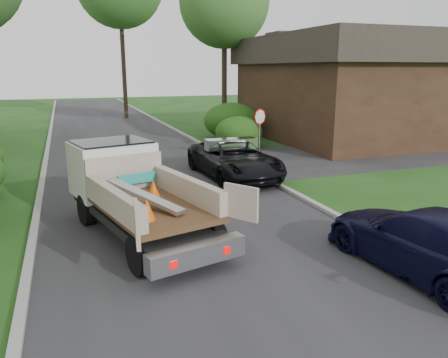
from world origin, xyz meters
TOP-DOWN VIEW (x-y plane):
  - ground at (0.00, 0.00)m, footprint 120.00×120.00m
  - road at (0.00, 10.00)m, footprint 8.00×90.00m
  - side_street at (12.00, 9.00)m, footprint 16.00×7.00m
  - curb_left at (-4.10, 10.00)m, footprint 0.20×90.00m
  - curb_right at (4.10, 10.00)m, footprint 0.20×90.00m
  - stop_sign at (5.20, 9.00)m, footprint 0.71×0.32m
  - house_right at (13.00, 14.00)m, footprint 9.72×12.96m
  - hedge_right_a at (5.80, 13.00)m, footprint 2.60×2.60m
  - hedge_right_b at (6.50, 16.00)m, footprint 3.38×3.38m
  - tree_right_far at (7.50, 20.00)m, footprint 6.00×6.00m
  - flatbed_truck at (-1.66, 2.43)m, footprint 3.76×6.28m
  - black_pickup at (3.08, 6.71)m, footprint 2.67×5.39m
  - navy_suv at (3.80, -2.50)m, footprint 2.28×4.97m

SIDE VIEW (x-z plane):
  - ground at x=0.00m, z-range 0.00..0.00m
  - road at x=0.00m, z-range -0.01..0.01m
  - side_street at x=12.00m, z-range 0.00..0.02m
  - curb_left at x=-4.10m, z-range 0.00..0.12m
  - curb_right at x=4.10m, z-range 0.00..0.12m
  - navy_suv at x=3.80m, z-range 0.00..1.41m
  - black_pickup at x=3.08m, z-range 0.00..1.47m
  - hedge_right_a at x=5.80m, z-range 0.00..1.70m
  - hedge_right_b at x=6.50m, z-range 0.00..2.21m
  - flatbed_truck at x=-1.66m, z-range 0.10..2.33m
  - stop_sign at x=5.20m, z-range 0.54..3.02m
  - house_right at x=13.00m, z-range 0.06..6.26m
  - tree_right_far at x=7.50m, z-range 2.73..14.23m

